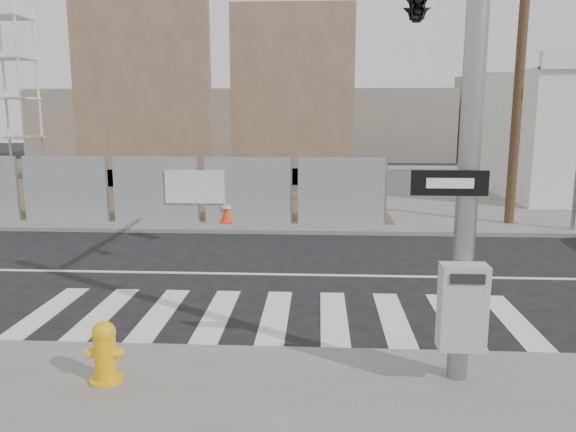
# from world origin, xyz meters

# --- Properties ---
(ground) EXTENTS (100.00, 100.00, 0.00)m
(ground) POSITION_xyz_m (0.00, 0.00, 0.00)
(ground) COLOR black
(ground) RESTS_ON ground
(sidewalk_far) EXTENTS (50.00, 20.00, 0.12)m
(sidewalk_far) POSITION_xyz_m (0.00, 14.00, 0.06)
(sidewalk_far) COLOR slate
(sidewalk_far) RESTS_ON ground
(signal_pole) EXTENTS (0.96, 5.87, 7.00)m
(signal_pole) POSITION_xyz_m (2.49, -2.05, 4.78)
(signal_pole) COLOR gray
(signal_pole) RESTS_ON sidewalk_near
(concrete_wall_left) EXTENTS (6.00, 1.30, 8.00)m
(concrete_wall_left) POSITION_xyz_m (-7.00, 13.08, 3.38)
(concrete_wall_left) COLOR brown
(concrete_wall_left) RESTS_ON sidewalk_far
(concrete_wall_right) EXTENTS (5.50, 1.30, 8.00)m
(concrete_wall_right) POSITION_xyz_m (-0.50, 14.08, 3.38)
(concrete_wall_right) COLOR brown
(concrete_wall_right) RESTS_ON sidewalk_far
(utility_pole_right) EXTENTS (1.60, 0.28, 10.00)m
(utility_pole_right) POSITION_xyz_m (6.50, 5.50, 5.20)
(utility_pole_right) COLOR brown
(utility_pole_right) RESTS_ON sidewalk_far
(fire_hydrant) EXTENTS (0.53, 0.53, 0.79)m
(fire_hydrant) POSITION_xyz_m (-1.90, -5.18, 0.51)
(fire_hydrant) COLOR #EBAA0D
(fire_hydrant) RESTS_ON sidewalk_near
(traffic_cone_c) EXTENTS (0.35, 0.35, 0.66)m
(traffic_cone_c) POSITION_xyz_m (-4.15, 5.40, 0.44)
(traffic_cone_c) COLOR #FF380D
(traffic_cone_c) RESTS_ON sidewalk_far
(traffic_cone_d) EXTENTS (0.42, 0.42, 0.76)m
(traffic_cone_d) POSITION_xyz_m (-2.06, 5.02, 0.49)
(traffic_cone_d) COLOR #F7390D
(traffic_cone_d) RESTS_ON sidewalk_far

